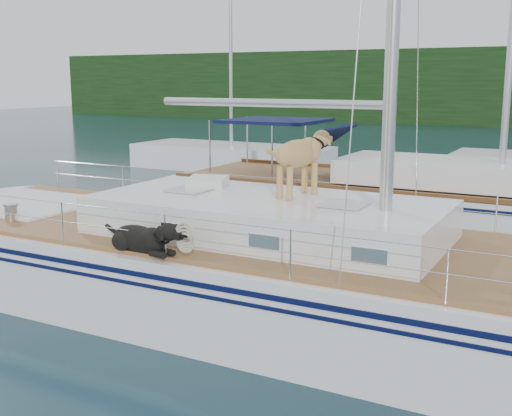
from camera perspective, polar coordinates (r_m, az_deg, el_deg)
The scene contains 4 objects.
ground at distance 10.37m, azimuth -2.99°, elevation -8.63°, with size 120.00×120.00×0.00m, color black.
main_sailboat at distance 10.11m, azimuth -2.56°, elevation -5.11°, with size 12.00×3.85×14.01m.
neighbor_sailboat at distance 15.83m, azimuth 12.53°, elevation 0.45°, with size 11.00×3.50×13.30m.
bg_boat_west at distance 26.06m, azimuth -2.19°, elevation 4.50°, with size 8.00×3.00×11.65m.
Camera 1 is at (5.06, -8.34, 3.54)m, focal length 45.00 mm.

